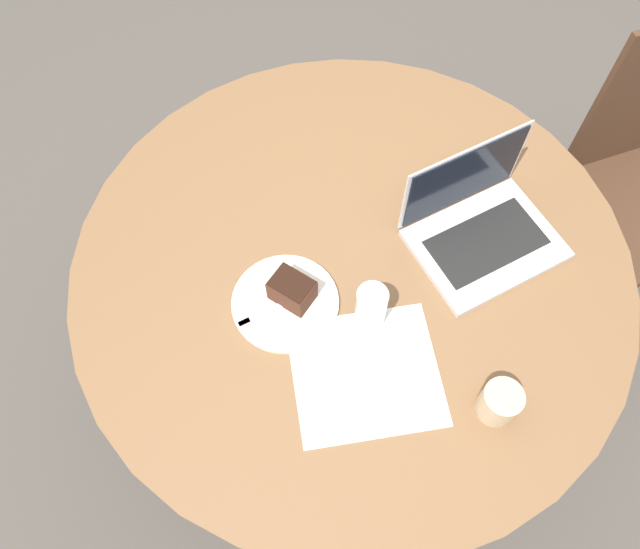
% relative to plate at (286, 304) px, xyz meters
% --- Properties ---
extents(ground_plane, '(12.00, 12.00, 0.00)m').
position_rel_plate_xyz_m(ground_plane, '(0.19, 0.00, -0.72)').
color(ground_plane, '#4C4742').
extents(dining_table, '(1.31, 1.31, 0.71)m').
position_rel_plate_xyz_m(dining_table, '(0.19, 0.00, -0.09)').
color(dining_table, brown).
rests_on(dining_table, ground_plane).
extents(paper_document, '(0.40, 0.39, 0.00)m').
position_rel_plate_xyz_m(paper_document, '(0.05, -0.23, -0.00)').
color(paper_document, white).
rests_on(paper_document, dining_table).
extents(plate, '(0.24, 0.24, 0.01)m').
position_rel_plate_xyz_m(plate, '(0.00, 0.00, 0.00)').
color(plate, silver).
rests_on(plate, dining_table).
extents(cake_slice, '(0.10, 0.11, 0.07)m').
position_rel_plate_xyz_m(cake_slice, '(0.02, 0.00, 0.04)').
color(cake_slice, '#472619').
rests_on(cake_slice, plate).
extents(fork, '(0.17, 0.04, 0.00)m').
position_rel_plate_xyz_m(fork, '(-0.05, 0.00, 0.01)').
color(fork, silver).
rests_on(fork, plate).
extents(coffee_glass, '(0.08, 0.08, 0.09)m').
position_rel_plate_xyz_m(coffee_glass, '(0.21, -0.45, 0.04)').
color(coffee_glass, '#C6AD89').
rests_on(coffee_glass, dining_table).
extents(water_glass, '(0.07, 0.07, 0.12)m').
position_rel_plate_xyz_m(water_glass, '(0.13, -0.13, 0.05)').
color(water_glass, silver).
rests_on(water_glass, dining_table).
extents(laptop, '(0.36, 0.30, 0.22)m').
position_rel_plate_xyz_m(laptop, '(0.47, -0.12, 0.03)').
color(laptop, silver).
rests_on(laptop, dining_table).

